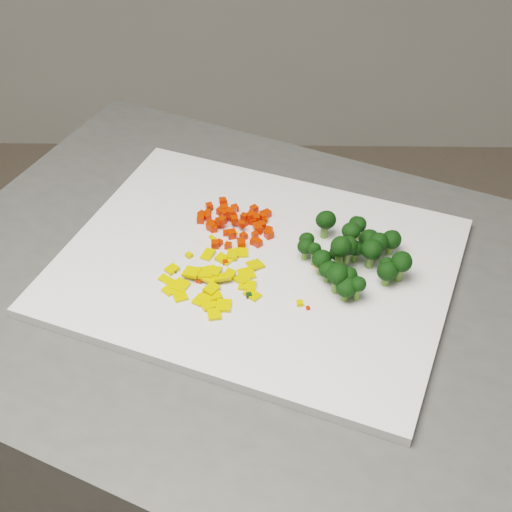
{
  "coord_description": "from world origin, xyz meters",
  "views": [
    {
      "loc": [
        -0.06,
        -0.41,
        1.54
      ],
      "look_at": [
        -0.07,
        0.29,
        0.92
      ],
      "focal_mm": 50.0,
      "sensor_mm": 36.0,
      "label": 1
    }
  ],
  "objects_px": {
    "cutting_board": "(256,265)",
    "pepper_pile": "(211,276)",
    "carrot_pile": "(235,216)",
    "broccoli_pile": "(352,247)",
    "counter_block": "(272,481)"
  },
  "relations": [
    {
      "from": "broccoli_pile",
      "to": "cutting_board",
      "type": "bearing_deg",
      "value": 177.43
    },
    {
      "from": "pepper_pile",
      "to": "broccoli_pile",
      "type": "bearing_deg",
      "value": 10.26
    },
    {
      "from": "counter_block",
      "to": "cutting_board",
      "type": "height_order",
      "value": "cutting_board"
    },
    {
      "from": "counter_block",
      "to": "carrot_pile",
      "type": "xyz_separation_m",
      "value": [
        -0.06,
        0.12,
        0.48
      ]
    },
    {
      "from": "cutting_board",
      "to": "pepper_pile",
      "type": "xyz_separation_m",
      "value": [
        -0.06,
        -0.04,
        0.02
      ]
    },
    {
      "from": "counter_block",
      "to": "pepper_pile",
      "type": "relative_size",
      "value": 7.27
    },
    {
      "from": "cutting_board",
      "to": "carrot_pile",
      "type": "height_order",
      "value": "carrot_pile"
    },
    {
      "from": "pepper_pile",
      "to": "carrot_pile",
      "type": "bearing_deg",
      "value": 77.12
    },
    {
      "from": "carrot_pile",
      "to": "broccoli_pile",
      "type": "distance_m",
      "value": 0.18
    },
    {
      "from": "cutting_board",
      "to": "carrot_pile",
      "type": "bearing_deg",
      "value": 111.27
    },
    {
      "from": "pepper_pile",
      "to": "cutting_board",
      "type": "bearing_deg",
      "value": 34.0
    },
    {
      "from": "carrot_pile",
      "to": "pepper_pile",
      "type": "xyz_separation_m",
      "value": [
        -0.03,
        -0.12,
        -0.01
      ]
    },
    {
      "from": "cutting_board",
      "to": "broccoli_pile",
      "type": "bearing_deg",
      "value": -2.57
    },
    {
      "from": "cutting_board",
      "to": "pepper_pile",
      "type": "height_order",
      "value": "pepper_pile"
    },
    {
      "from": "counter_block",
      "to": "carrot_pile",
      "type": "distance_m",
      "value": 0.5
    }
  ]
}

